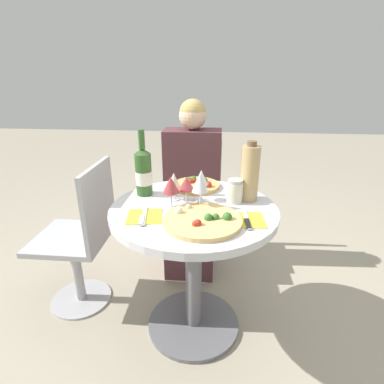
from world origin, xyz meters
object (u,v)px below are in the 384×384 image
Objects in this scene: dining_table at (194,242)px; tall_carafe at (250,173)px; seated_diner at (192,198)px; wine_bottle at (143,172)px; chair_empty_side at (82,240)px; pizza_large at (203,220)px; chair_behind_diner at (193,201)px.

tall_carafe is at bearing 23.00° from dining_table.
seated_diner reaches higher than wine_bottle.
chair_empty_side is 0.83m from pizza_large.
chair_empty_side is 0.57m from wine_bottle.
dining_table is 0.68m from chair_empty_side.
dining_table is at bearing -26.98° from wine_bottle.
dining_table is at bearing 94.96° from chair_behind_diner.
tall_carafe is at bearing 116.99° from chair_behind_diner.
seated_diner is 0.70m from tall_carafe.
tall_carafe is (0.21, 0.27, 0.13)m from pizza_large.
dining_table is 0.77m from chair_behind_diner.
pizza_large is at bearing -42.83° from wine_bottle.
tall_carafe is at bearing 123.14° from seated_diner.
chair_behind_diner is at bearing -90.00° from seated_diner.
chair_empty_side reaches higher than dining_table.
wine_bottle is at bearing 137.17° from pizza_large.
wine_bottle is (-0.27, 0.14, 0.32)m from dining_table.
tall_carafe is (0.53, -0.02, 0.02)m from wine_bottle.
wine_bottle reaches higher than chair_empty_side.
seated_diner is at bearing 123.14° from tall_carafe.
tall_carafe is (0.26, 0.11, 0.33)m from dining_table.
tall_carafe reaches higher than chair_empty_side.
pizza_large is 0.45m from wine_bottle.
tall_carafe is (0.33, -0.51, 0.35)m from seated_diner.
seated_diner is at bearing 98.59° from pizza_large.
tall_carafe reaches higher than chair_behind_diner.
chair_empty_side is 2.60× the size of wine_bottle.
pizza_large is at bearing 98.59° from seated_diner.
pizza_large is at bearing -128.00° from tall_carafe.
seated_diner is 0.62m from wine_bottle.
dining_table is 0.91× the size of chair_empty_side.
chair_empty_side is at bearing 167.76° from dining_table.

